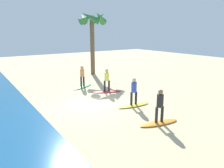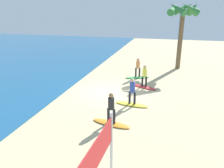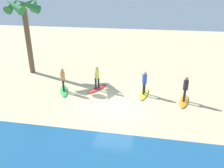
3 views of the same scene
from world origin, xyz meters
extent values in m
plane|color=#CCB789|center=(0.00, 0.00, 0.00)|extent=(60.00, 60.00, 0.00)
ellipsoid|color=orange|center=(-4.36, -1.41, 0.04)|extent=(0.98, 2.17, 0.09)
cylinder|color=#232328|center=(-4.32, -1.25, 0.48)|extent=(0.14, 0.14, 0.78)
cylinder|color=#232328|center=(-4.39, -1.56, 0.48)|extent=(0.14, 0.14, 0.78)
cylinder|color=#262628|center=(-4.36, -1.41, 1.18)|extent=(0.32, 0.32, 0.62)
sphere|color=#9E704C|center=(-4.36, -1.41, 1.61)|extent=(0.24, 0.24, 0.24)
ellipsoid|color=yellow|center=(-1.72, -2.02, 0.04)|extent=(0.84, 2.16, 0.09)
cylinder|color=#232328|center=(-1.70, -1.86, 0.48)|extent=(0.14, 0.14, 0.78)
cylinder|color=#232328|center=(-1.74, -2.18, 0.48)|extent=(0.14, 0.14, 0.78)
cylinder|color=#334CAD|center=(-1.72, -2.02, 1.18)|extent=(0.32, 0.32, 0.62)
sphere|color=beige|center=(-1.72, -2.02, 1.61)|extent=(0.24, 0.24, 0.24)
ellipsoid|color=red|center=(1.70, -2.34, 0.04)|extent=(1.38, 2.14, 0.09)
cylinder|color=#232328|center=(1.76, -2.20, 0.48)|extent=(0.14, 0.14, 0.78)
cylinder|color=#232328|center=(1.63, -2.49, 0.48)|extent=(0.14, 0.14, 0.78)
cylinder|color=#E0E04C|center=(1.70, -2.34, 1.18)|extent=(0.32, 0.32, 0.62)
sphere|color=tan|center=(1.70, -2.34, 1.61)|extent=(0.24, 0.24, 0.24)
ellipsoid|color=green|center=(3.97, -1.50, 0.04)|extent=(1.36, 2.15, 0.09)
cylinder|color=#232328|center=(3.90, -1.36, 0.48)|extent=(0.14, 0.14, 0.78)
cylinder|color=#232328|center=(4.03, -1.65, 0.48)|extent=(0.14, 0.14, 0.78)
cylinder|color=#E58C4C|center=(3.97, -1.50, 1.18)|extent=(0.32, 0.32, 0.62)
sphere|color=tan|center=(3.97, -1.50, 1.61)|extent=(0.24, 0.24, 0.24)
cylinder|color=brown|center=(8.23, -4.87, 2.71)|extent=(0.44, 0.44, 5.42)
cone|color=#2D7538|center=(9.13, -4.87, 5.67)|extent=(0.70, 1.93, 1.40)
cone|color=#2D7538|center=(8.51, -4.02, 5.67)|extent=(2.05, 1.26, 1.40)
cone|color=#2D7538|center=(7.50, -4.34, 5.67)|extent=(1.70, 1.97, 1.40)
cone|color=#2D7538|center=(7.50, -5.40, 5.67)|extent=(1.70, 1.97, 1.40)
cone|color=#2D7538|center=(8.51, -5.73, 5.67)|extent=(2.05, 1.26, 1.40)
camera|label=1|loc=(-10.95, 5.91, 4.38)|focal=34.10mm
camera|label=2|loc=(-14.18, -4.05, 5.69)|focal=35.61mm
camera|label=3|loc=(-2.18, 12.48, 6.81)|focal=36.37mm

